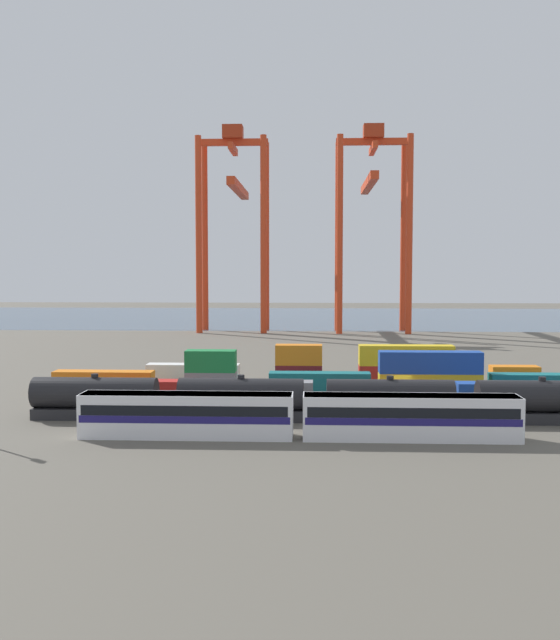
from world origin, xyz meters
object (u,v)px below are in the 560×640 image
object	(u,v)px
shipping_container_0	(134,392)
gantry_crane_west	(234,209)
freight_tank_row	(315,399)
gantry_crane_central	(372,208)
passenger_train	(298,414)

from	to	relation	value
shipping_container_0	gantry_crane_west	world-z (taller)	gantry_crane_west
freight_tank_row	gantry_crane_central	size ratio (longest dim) A/B	1.13
passenger_train	freight_tank_row	size ratio (longest dim) A/B	0.69
shipping_container_0	gantry_crane_west	distance (m)	101.87
passenger_train	shipping_container_0	xyz separation A→B (m)	(-18.59, 15.72, -0.84)
gantry_crane_west	gantry_crane_central	size ratio (longest dim) A/B	1.00
gantry_crane_central	shipping_container_0	bearing A→B (deg)	-109.36
passenger_train	freight_tank_row	bearing A→B (deg)	78.25
freight_tank_row	gantry_crane_central	world-z (taller)	gantry_crane_central
passenger_train	gantry_crane_central	distance (m)	117.62
gantry_crane_west	freight_tank_row	bearing A→B (deg)	-79.52
passenger_train	gantry_crane_central	bearing A→B (deg)	82.13
passenger_train	shipping_container_0	size ratio (longest dim) A/B	3.18
passenger_train	shipping_container_0	bearing A→B (deg)	139.78
shipping_container_0	gantry_crane_west	bearing A→B (deg)	89.71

